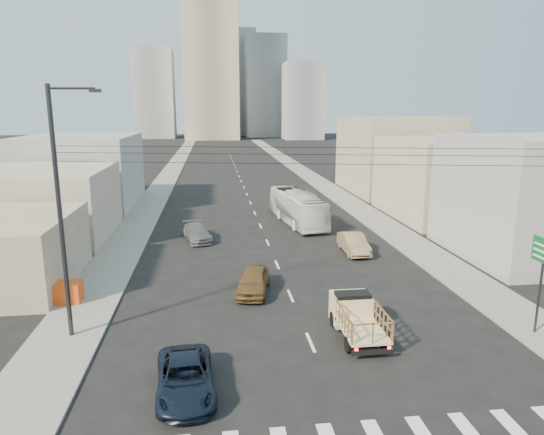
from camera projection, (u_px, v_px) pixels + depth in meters
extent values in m
plane|color=black|center=(320.00, 364.00, 21.22)|extent=(420.00, 420.00, 0.00)
cube|color=slate|center=(172.00, 171.00, 87.60)|extent=(3.50, 180.00, 0.12)
cube|color=slate|center=(299.00, 169.00, 90.43)|extent=(3.50, 180.00, 0.12)
cube|color=silver|center=(311.00, 342.00, 23.16)|extent=(0.15, 2.00, 0.01)
cube|color=silver|center=(290.00, 296.00, 28.97)|extent=(0.15, 2.00, 0.01)
cube|color=silver|center=(277.00, 265.00, 34.78)|extent=(0.15, 2.00, 0.01)
cube|color=silver|center=(268.00, 242.00, 40.59)|extent=(0.15, 2.00, 0.01)
cube|color=silver|center=(260.00, 226.00, 46.41)|extent=(0.15, 2.00, 0.01)
cube|color=silver|center=(255.00, 213.00, 52.22)|extent=(0.15, 2.00, 0.01)
cube|color=silver|center=(250.00, 203.00, 58.03)|extent=(0.15, 2.00, 0.01)
cube|color=silver|center=(247.00, 194.00, 63.84)|extent=(0.15, 2.00, 0.01)
cube|color=silver|center=(244.00, 187.00, 69.65)|extent=(0.15, 2.00, 0.01)
cube|color=silver|center=(241.00, 181.00, 75.47)|extent=(0.15, 2.00, 0.01)
cube|color=silver|center=(239.00, 176.00, 81.28)|extent=(0.15, 2.00, 0.01)
cube|color=silver|center=(237.00, 172.00, 87.09)|extent=(0.15, 2.00, 0.01)
cube|color=silver|center=(235.00, 168.00, 92.90)|extent=(0.15, 2.00, 0.01)
cube|color=silver|center=(234.00, 164.00, 98.71)|extent=(0.15, 2.00, 0.01)
cube|color=silver|center=(233.00, 161.00, 104.53)|extent=(0.15, 2.00, 0.01)
cube|color=silver|center=(231.00, 159.00, 110.34)|extent=(0.15, 2.00, 0.01)
cube|color=silver|center=(230.00, 156.00, 116.15)|extent=(0.15, 2.00, 0.01)
cube|color=silver|center=(229.00, 154.00, 121.96)|extent=(0.15, 2.00, 0.01)
cube|color=beige|center=(362.00, 330.00, 22.86)|extent=(1.90, 3.00, 0.12)
cube|color=beige|center=(351.00, 308.00, 24.74)|extent=(1.90, 1.60, 1.50)
cube|color=black|center=(352.00, 299.00, 24.37)|extent=(1.70, 0.90, 0.70)
cube|color=#2D2D33|center=(373.00, 352.00, 21.42)|extent=(1.90, 0.12, 0.22)
cube|color=#FF0C0C|center=(356.00, 350.00, 21.30)|extent=(0.15, 0.05, 0.12)
cube|color=#FF0C0C|center=(389.00, 348.00, 21.48)|extent=(0.15, 0.05, 0.12)
cylinder|color=black|center=(334.00, 319.00, 24.86)|extent=(0.25, 0.76, 0.76)
cylinder|color=black|center=(366.00, 317.00, 25.06)|extent=(0.25, 0.76, 0.76)
cylinder|color=black|center=(349.00, 344.00, 22.15)|extent=(0.25, 0.76, 0.76)
cylinder|color=black|center=(384.00, 342.00, 22.35)|extent=(0.25, 0.76, 0.76)
imported|color=black|center=(185.00, 378.00, 18.88)|extent=(2.53, 4.91, 1.32)
imported|color=silver|center=(297.00, 207.00, 47.22)|extent=(4.11, 11.54, 3.14)
imported|color=brown|center=(253.00, 281.00, 29.30)|extent=(2.64, 4.73, 1.52)
imported|color=#907254|center=(354.00, 243.00, 37.54)|extent=(1.63, 4.59, 1.51)
imported|color=slate|center=(197.00, 233.00, 41.10)|extent=(2.87, 5.01, 1.37)
cylinder|color=#2D2D33|center=(540.00, 286.00, 23.48)|extent=(0.12, 0.12, 5.00)
cube|color=#0C5926|center=(544.00, 251.00, 23.08)|extent=(0.08, 1.60, 1.20)
cube|color=white|center=(543.00, 246.00, 23.02)|extent=(0.02, 1.30, 0.10)
cube|color=white|center=(542.00, 252.00, 23.09)|extent=(0.02, 1.30, 0.10)
cube|color=white|center=(542.00, 258.00, 23.15)|extent=(0.02, 1.30, 0.10)
cylinder|color=#2D2D33|center=(60.00, 218.00, 22.41)|extent=(0.22, 0.22, 12.00)
cylinder|color=#2D2D33|center=(71.00, 88.00, 21.27)|extent=(2.00, 0.12, 0.12)
cube|color=#2D2D33|center=(95.00, 91.00, 21.41)|extent=(0.50, 0.25, 0.15)
cylinder|color=black|center=(317.00, 148.00, 20.65)|extent=(23.01, 5.02, 0.02)
cylinder|color=black|center=(317.00, 155.00, 20.72)|extent=(23.01, 5.02, 0.02)
cylinder|color=black|center=(316.00, 164.00, 20.81)|extent=(23.01, 5.02, 0.02)
cube|color=#E24D15|center=(66.00, 298.00, 27.74)|extent=(1.80, 1.20, 0.38)
cube|color=#E24D15|center=(65.00, 292.00, 27.66)|extent=(1.80, 1.20, 0.38)
cube|color=#E24D15|center=(64.00, 286.00, 27.58)|extent=(1.80, 1.20, 0.38)
cube|color=#97979A|center=(530.00, 197.00, 36.09)|extent=(10.00, 12.00, 9.00)
cube|color=#AB9E89|center=(447.00, 178.00, 49.82)|extent=(11.00, 14.00, 8.00)
cube|color=gray|center=(395.00, 155.00, 65.16)|extent=(12.00, 16.00, 10.00)
cube|color=#AB9E89|center=(42.00, 204.00, 41.53)|extent=(11.00, 12.00, 6.00)
cube|color=#97979A|center=(81.00, 171.00, 55.79)|extent=(12.00, 16.00, 8.00)
cube|color=gray|center=(210.00, 57.00, 178.90)|extent=(20.00, 20.00, 60.00)
cube|color=gray|center=(265.00, 87.00, 198.25)|extent=(16.00, 16.00, 40.00)
cube|color=gray|center=(154.00, 94.00, 188.76)|extent=(15.00, 15.00, 34.00)
cube|color=#97979A|center=(234.00, 84.00, 210.90)|extent=(18.00, 18.00, 44.00)
cube|color=gray|center=(303.00, 101.00, 181.62)|extent=(14.00, 14.00, 28.00)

